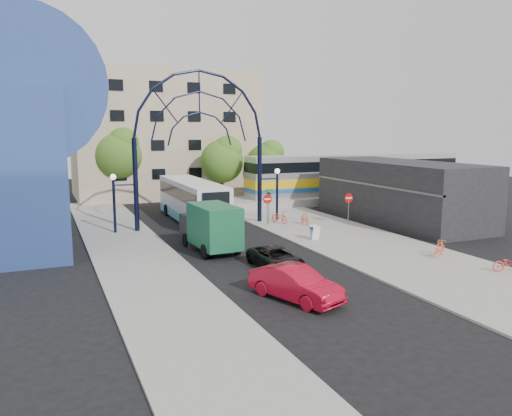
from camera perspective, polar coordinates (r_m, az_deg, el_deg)
name	(u,v)px	position (r m, az deg, el deg)	size (l,w,h in m)	color
ground	(280,273)	(26.85, 2.72, -7.46)	(120.00, 120.00, 0.00)	black
sidewalk_east	(361,243)	(34.16, 11.88, -3.98)	(8.00, 56.00, 0.12)	gray
plaza_west	(136,258)	(30.46, -13.52, -5.61)	(5.00, 50.00, 0.12)	gray
gateway_arch	(200,117)	(38.83, -6.46, 10.31)	(13.64, 0.44, 12.10)	black
stop_sign	(268,202)	(39.06, 1.33, 0.70)	(0.80, 0.07, 2.50)	slate
do_not_enter_sign	(349,201)	(40.35, 10.55, 0.79)	(0.76, 0.07, 2.48)	slate
street_name_sign	(269,199)	(39.75, 1.49, 1.04)	(0.70, 0.70, 2.80)	slate
sandwich_board	(315,231)	(34.36, 6.74, -2.61)	(0.55, 0.61, 0.99)	white
commercial_block_east	(399,191)	(43.26, 16.08, 1.83)	(6.00, 16.00, 5.00)	black
apartment_block	(163,135)	(59.61, -10.54, 8.21)	(20.00, 12.10, 14.00)	tan
train_platform	(356,197)	(55.42, 11.33, 1.29)	(32.00, 5.00, 0.80)	gray
train_car	(356,174)	(55.15, 11.41, 3.87)	(25.10, 3.05, 4.20)	#B7B7BC
tree_north_a	(223,159)	(52.15, -3.77, 5.62)	(4.48, 4.48, 7.00)	#382314
tree_north_b	(119,153)	(53.62, -15.42, 6.12)	(5.12, 5.12, 8.00)	#382314
tree_north_c	(268,160)	(56.29, 1.33, 5.54)	(4.16, 4.16, 6.50)	#382314
city_bus	(192,201)	(41.64, -7.28, 0.85)	(3.04, 12.49, 3.42)	silver
green_truck	(210,227)	(31.62, -5.30, -2.18)	(2.53, 6.05, 3.01)	black
black_suv	(276,258)	(27.58, 2.29, -5.74)	(1.96, 4.25, 1.18)	black
red_sedan	(295,284)	(22.62, 4.51, -8.61)	(1.61, 4.61, 1.52)	#B10A22
bike_near_a	(280,217)	(40.36, 2.72, -1.02)	(0.66, 1.91, 1.00)	#ED3B2F
bike_near_b	(305,218)	(39.89, 5.59, -1.15)	(0.48, 1.70, 1.02)	orange
bike_far_a	(510,263)	(29.68, 27.00, -5.67)	(0.63, 1.79, 0.94)	red
bike_far_b	(440,248)	(31.74, 20.24, -4.32)	(0.45, 1.61, 0.97)	#FE6532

